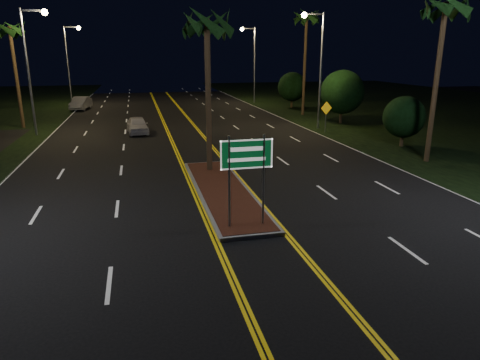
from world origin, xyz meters
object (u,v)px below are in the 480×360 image
object	(u,v)px
car_near	(137,124)
warning_sign	(326,113)
palm_left_far	(10,30)
shrub_near	(404,117)
palm_right_near	(446,8)
car_far	(81,102)
median_island	(223,191)
palm_right_far	(307,19)
streetlight_left_far	(70,56)
palm_median	(207,24)
shrub_mid	(342,92)
highway_sign	(247,163)
streetlight_right_far	(252,56)
streetlight_right_mid	(317,57)
streetlight_left_mid	(32,58)
shrub_far	(292,87)

from	to	relation	value
car_near	warning_sign	bearing A→B (deg)	-15.54
palm_left_far	shrub_near	bearing A→B (deg)	-28.03
palm_right_near	car_far	world-z (taller)	palm_right_near
median_island	palm_right_far	xyz separation A→B (m)	(12.80, 23.00, 9.06)
streetlight_left_far	palm_right_far	distance (m)	27.50
palm_right_far	shrub_near	world-z (taller)	palm_right_far
palm_median	shrub_mid	bearing A→B (deg)	43.96
median_island	car_near	size ratio (longest dim) A/B	2.30
highway_sign	car_near	size ratio (longest dim) A/B	0.72
streetlight_right_far	palm_right_near	world-z (taller)	palm_right_near
palm_right_far	streetlight_right_far	bearing A→B (deg)	100.33
palm_median	car_near	world-z (taller)	palm_median
shrub_near	shrub_mid	bearing A→B (deg)	87.14
streetlight_left_far	car_far	size ratio (longest dim) A/B	1.86
median_island	palm_left_far	size ratio (longest dim) A/B	1.16
median_island	car_near	bearing A→B (deg)	102.39
palm_median	palm_right_far	world-z (taller)	palm_right_far
streetlight_right_far	car_far	distance (m)	20.82
streetlight_right_mid	palm_right_far	distance (m)	9.00
palm_median	shrub_near	bearing A→B (deg)	14.53
median_island	palm_right_near	distance (m)	15.21
palm_right_far	streetlight_left_far	bearing A→B (deg)	149.12
streetlight_left_far	streetlight_right_far	bearing A→B (deg)	-5.38
streetlight_left_far	palm_right_far	xyz separation A→B (m)	(23.41, -14.00, 3.49)
streetlight_left_far	warning_sign	distance (m)	32.33
streetlight_left_mid	shrub_far	distance (m)	27.40
shrub_near	palm_right_far	bearing A→B (deg)	92.51
shrub_mid	car_far	distance (m)	28.32
car_near	palm_median	bearing A→B (deg)	-78.29
streetlight_right_mid	median_island	bearing A→B (deg)	-125.28
palm_right_far	shrub_far	bearing A→B (deg)	80.54
streetlight_left_mid	car_far	world-z (taller)	streetlight_left_mid
shrub_mid	streetlight_right_far	bearing A→B (deg)	100.66
median_island	streetlight_left_far	size ratio (longest dim) A/B	1.14
streetlight_left_mid	streetlight_left_far	bearing A→B (deg)	90.00
shrub_mid	palm_right_far	bearing A→B (deg)	101.31
streetlight_left_far	shrub_near	world-z (taller)	streetlight_left_far
highway_sign	warning_sign	world-z (taller)	highway_sign
palm_right_near	palm_right_far	xyz separation A→B (m)	(0.30, 20.00, 0.93)
streetlight_left_far	palm_left_far	bearing A→B (deg)	-97.78
streetlight_left_far	shrub_far	distance (m)	25.90
palm_left_far	streetlight_right_far	bearing A→B (deg)	30.88
streetlight_right_mid	palm_left_far	bearing A→B (deg)	165.63
streetlight_right_far	palm_right_near	xyz separation A→B (m)	(1.89, -32.00, 2.56)
streetlight_left_far	car_near	bearing A→B (deg)	-71.31
shrub_far	car_far	world-z (taller)	shrub_far
median_island	palm_median	distance (m)	8.00
warning_sign	palm_median	bearing A→B (deg)	-150.34
palm_right_near	shrub_mid	world-z (taller)	palm_right_near
palm_median	palm_left_far	xyz separation A→B (m)	(-12.80, 17.50, 0.47)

